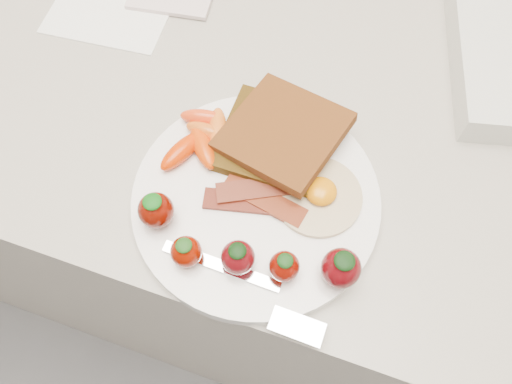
% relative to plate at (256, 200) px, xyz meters
% --- Properties ---
extents(counter, '(2.00, 0.60, 0.90)m').
position_rel_plate_xyz_m(counter, '(-0.03, 0.17, -0.46)').
color(counter, gray).
rests_on(counter, ground).
extents(plate, '(0.27, 0.27, 0.02)m').
position_rel_plate_xyz_m(plate, '(0.00, 0.00, 0.00)').
color(plate, white).
rests_on(plate, counter).
extents(toast_lower, '(0.11, 0.11, 0.01)m').
position_rel_plate_xyz_m(toast_lower, '(-0.00, 0.07, 0.02)').
color(toast_lower, black).
rests_on(toast_lower, plate).
extents(toast_upper, '(0.15, 0.15, 0.03)m').
position_rel_plate_xyz_m(toast_upper, '(0.01, 0.07, 0.03)').
color(toast_upper, '#4A2A0B').
rests_on(toast_upper, toast_lower).
extents(fried_egg, '(0.13, 0.13, 0.02)m').
position_rel_plate_xyz_m(fried_egg, '(0.06, 0.02, 0.01)').
color(fried_egg, beige).
rests_on(fried_egg, plate).
extents(bacon_strips, '(0.11, 0.07, 0.01)m').
position_rel_plate_xyz_m(bacon_strips, '(0.00, -0.00, 0.01)').
color(bacon_strips, black).
rests_on(bacon_strips, plate).
extents(baby_carrots, '(0.07, 0.10, 0.02)m').
position_rel_plate_xyz_m(baby_carrots, '(-0.08, 0.05, 0.02)').
color(baby_carrots, '#D35916').
rests_on(baby_carrots, plate).
extents(strawberries, '(0.23, 0.07, 0.05)m').
position_rel_plate_xyz_m(strawberries, '(0.01, -0.07, 0.03)').
color(strawberries, '#520A02').
rests_on(strawberries, plate).
extents(fork, '(0.18, 0.05, 0.00)m').
position_rel_plate_xyz_m(fork, '(0.03, -0.10, 0.01)').
color(fork, white).
rests_on(fork, plate).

